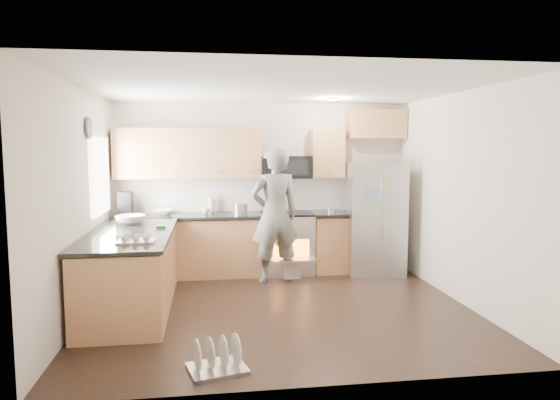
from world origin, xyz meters
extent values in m
plane|color=black|center=(0.00, 0.00, 0.00)|extent=(4.50, 4.50, 0.00)
cube|color=silver|center=(0.00, 2.00, 1.30)|extent=(4.50, 0.04, 2.60)
cube|color=silver|center=(0.00, -2.00, 1.30)|extent=(4.50, 0.04, 2.60)
cube|color=silver|center=(-2.25, 0.00, 1.30)|extent=(0.04, 4.00, 2.60)
cube|color=silver|center=(2.25, 0.00, 1.30)|extent=(0.04, 4.00, 2.60)
cube|color=white|center=(0.00, 0.00, 2.60)|extent=(4.50, 4.00, 0.04)
cube|color=white|center=(-2.23, 1.00, 1.55)|extent=(0.04, 1.00, 1.00)
cylinder|color=#F2DEC2|center=(0.90, 1.10, 2.58)|extent=(0.14, 0.14, 0.02)
cylinder|color=#474754|center=(-2.22, 0.45, 2.15)|extent=(0.03, 0.26, 0.26)
cube|color=#B87349|center=(-1.12, 1.70, 0.43)|extent=(2.15, 0.60, 0.87)
cube|color=black|center=(-1.12, 1.69, 0.91)|extent=(2.19, 0.64, 0.04)
cube|color=#B87349|center=(1.00, 1.70, 0.43)|extent=(0.50, 0.60, 0.87)
cube|color=black|center=(1.00, 1.69, 0.91)|extent=(0.54, 0.64, 0.04)
cube|color=#B87349|center=(-1.12, 1.83, 1.83)|extent=(2.16, 0.33, 0.74)
cube|color=#B87349|center=(1.00, 1.83, 1.83)|extent=(0.50, 0.33, 0.74)
cube|color=#B87349|center=(1.78, 1.83, 2.28)|extent=(0.90, 0.33, 0.44)
imported|color=white|center=(-1.51, 1.81, 0.96)|extent=(0.28, 0.28, 0.07)
imported|color=silver|center=(-0.79, 1.90, 1.07)|extent=(0.11, 0.11, 0.29)
imported|color=silver|center=(-0.88, 1.75, 0.97)|extent=(0.11, 0.11, 0.09)
cylinder|color=#B7B7BC|center=(-0.36, 1.72, 1.00)|extent=(0.22, 0.22, 0.15)
cube|color=black|center=(-2.03, 1.68, 1.10)|extent=(0.19, 0.23, 0.36)
cylinder|color=#B7B7BC|center=(1.03, 1.68, 0.96)|extent=(0.09, 0.09, 0.07)
cube|color=#B87349|center=(-1.75, 0.25, 0.43)|extent=(0.90, 2.30, 0.87)
cube|color=black|center=(-1.75, 0.25, 0.91)|extent=(0.96, 2.36, 0.04)
imported|color=silver|center=(-1.84, 0.87, 0.98)|extent=(0.38, 0.38, 0.12)
cube|color=green|center=(-1.42, 0.50, 0.94)|extent=(0.11, 0.08, 0.03)
cube|color=#B7B7BC|center=(-1.59, -0.41, 0.97)|extent=(0.39, 0.29, 0.08)
cube|color=#B7B7BC|center=(0.35, 1.68, 0.45)|extent=(0.76, 0.62, 0.90)
cube|color=black|center=(0.35, 1.68, 0.92)|extent=(0.76, 0.60, 0.03)
cube|color=orange|center=(0.35, 1.36, 0.40)|extent=(0.56, 0.02, 0.34)
cube|color=#B7B7BC|center=(0.35, 1.20, 0.32)|extent=(0.70, 0.34, 0.03)
cube|color=silver|center=(0.35, 1.15, 0.18)|extent=(0.24, 0.03, 0.28)
cube|color=black|center=(0.35, 1.80, 1.62)|extent=(0.76, 0.40, 0.34)
cube|color=#B7B7BC|center=(1.67, 1.45, 0.85)|extent=(0.89, 0.72, 1.69)
cylinder|color=#B7B7BC|center=(1.64, 1.12, 0.97)|extent=(0.02, 0.02, 0.92)
cylinder|color=#B7B7BC|center=(1.69, 1.12, 0.97)|extent=(0.02, 0.02, 0.92)
cube|color=pink|center=(1.85, 1.12, 0.78)|extent=(0.22, 0.03, 0.28)
cube|color=#80A5CE|center=(1.50, 1.12, 1.24)|extent=(0.17, 0.02, 0.20)
imported|color=slate|center=(0.10, 1.20, 0.97)|extent=(0.78, 0.58, 1.93)
cube|color=#B7B7BC|center=(-0.77, -1.58, 0.01)|extent=(0.57, 0.50, 0.03)
cylinder|color=silver|center=(-0.94, -1.62, 0.16)|extent=(0.08, 0.27, 0.27)
cylinder|color=silver|center=(-0.83, -1.60, 0.16)|extent=(0.08, 0.27, 0.27)
cylinder|color=silver|center=(-0.72, -1.57, 0.16)|extent=(0.08, 0.27, 0.27)
cylinder|color=silver|center=(-0.60, -1.54, 0.16)|extent=(0.08, 0.27, 0.27)
camera|label=1|loc=(-0.82, -5.75, 1.92)|focal=32.00mm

